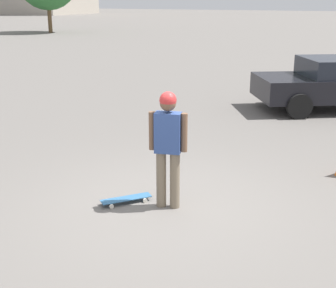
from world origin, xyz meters
name	(u,v)px	position (x,y,z in m)	size (l,w,h in m)	color
ground_plane	(168,206)	(0.00, 0.00, 0.00)	(220.00, 220.00, 0.00)	slate
person	(168,140)	(0.00, 0.00, 1.02)	(0.28, 0.54, 1.72)	#7A6B56
skateboard	(126,199)	(0.15, -0.62, 0.06)	(0.70, 0.64, 0.08)	#336693
car_parked_near	(334,83)	(-7.62, 1.40, 0.73)	(3.71, 4.48, 1.41)	black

